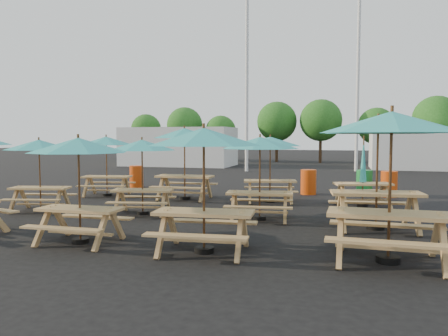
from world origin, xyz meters
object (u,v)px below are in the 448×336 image
(picnic_unit_8, at_px, (270,145))
(waste_bin_2, at_px, (364,183))
(picnic_unit_9, at_px, (392,131))
(waste_bin_3, at_px, (389,184))
(picnic_unit_3, at_px, (78,151))
(picnic_unit_11, at_px, (363,178))
(picnic_unit_4, at_px, (142,149))
(picnic_unit_7, at_px, (260,147))
(picnic_unit_10, at_px, (378,132))
(waste_bin_0, at_px, (136,176))
(waste_bin_1, at_px, (308,182))
(picnic_unit_1, at_px, (39,149))
(picnic_unit_5, at_px, (184,137))
(picnic_unit_2, at_px, (106,144))
(picnic_unit_6, at_px, (204,144))

(picnic_unit_8, relative_size, waste_bin_2, 2.56)
(picnic_unit_9, height_order, waste_bin_3, picnic_unit_9)
(picnic_unit_3, distance_m, picnic_unit_11, 8.46)
(picnic_unit_4, height_order, picnic_unit_7, picnic_unit_7)
(picnic_unit_4, bearing_deg, picnic_unit_11, 15.94)
(picnic_unit_4, height_order, picnic_unit_10, picnic_unit_10)
(picnic_unit_3, distance_m, waste_bin_3, 11.07)
(picnic_unit_3, xyz_separation_m, waste_bin_3, (6.59, 8.79, -1.38))
(picnic_unit_3, distance_m, waste_bin_0, 9.79)
(waste_bin_0, height_order, waste_bin_2, same)
(picnic_unit_7, relative_size, waste_bin_1, 2.38)
(picnic_unit_8, bearing_deg, waste_bin_0, 144.14)
(picnic_unit_1, distance_m, picnic_unit_5, 4.56)
(waste_bin_3, bearing_deg, picnic_unit_7, -123.57)
(picnic_unit_2, bearing_deg, picnic_unit_5, -12.19)
(waste_bin_0, bearing_deg, waste_bin_2, -0.26)
(picnic_unit_4, distance_m, picnic_unit_10, 6.03)
(picnic_unit_4, bearing_deg, picnic_unit_7, -9.74)
(picnic_unit_4, height_order, picnic_unit_8, picnic_unit_8)
(picnic_unit_5, bearing_deg, picnic_unit_10, -30.99)
(waste_bin_2, bearing_deg, picnic_unit_5, -154.99)
(picnic_unit_8, relative_size, picnic_unit_11, 1.08)
(picnic_unit_3, xyz_separation_m, picnic_unit_4, (-0.23, 3.28, -0.05))
(waste_bin_1, bearing_deg, picnic_unit_7, -98.58)
(picnic_unit_9, xyz_separation_m, waste_bin_1, (-1.99, 8.54, -1.76))
(picnic_unit_7, height_order, picnic_unit_10, picnic_unit_10)
(picnic_unit_7, distance_m, waste_bin_1, 5.60)
(picnic_unit_2, relative_size, waste_bin_2, 2.54)
(picnic_unit_7, height_order, waste_bin_2, picnic_unit_7)
(picnic_unit_4, bearing_deg, picnic_unit_2, 122.03)
(waste_bin_0, bearing_deg, picnic_unit_1, -89.44)
(picnic_unit_2, bearing_deg, picnic_unit_8, -10.29)
(picnic_unit_6, xyz_separation_m, picnic_unit_7, (0.39, 3.39, -0.14))
(picnic_unit_4, relative_size, picnic_unit_7, 1.02)
(picnic_unit_9, height_order, picnic_unit_10, picnic_unit_10)
(picnic_unit_10, xyz_separation_m, waste_bin_3, (0.82, 5.83, -1.77))
(picnic_unit_2, xyz_separation_m, picnic_unit_6, (5.73, -6.39, 0.13))
(picnic_unit_5, bearing_deg, picnic_unit_8, 1.17)
(picnic_unit_10, bearing_deg, picnic_unit_5, 144.10)
(picnic_unit_8, bearing_deg, picnic_unit_10, -61.17)
(picnic_unit_1, relative_size, waste_bin_1, 2.47)
(waste_bin_2, height_order, waste_bin_3, same)
(waste_bin_0, height_order, waste_bin_3, same)
(picnic_unit_11, distance_m, waste_bin_2, 2.82)
(picnic_unit_5, xyz_separation_m, waste_bin_3, (6.73, 2.49, -1.65))
(picnic_unit_3, distance_m, picnic_unit_10, 6.49)
(picnic_unit_4, xyz_separation_m, picnic_unit_11, (5.84, 2.99, -0.90))
(waste_bin_0, bearing_deg, picnic_unit_3, -69.79)
(picnic_unit_7, bearing_deg, picnic_unit_5, 130.20)
(picnic_unit_7, bearing_deg, picnic_unit_9, -55.27)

